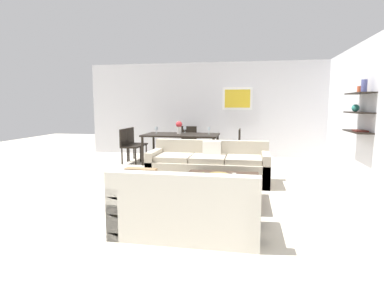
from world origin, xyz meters
TOP-DOWN VIEW (x-y plane):
  - ground_plane at (0.00, 0.00)m, footprint 18.00×18.00m
  - back_wall_unit at (0.30, 3.53)m, footprint 8.40×0.09m
  - right_wall_shelf_unit at (3.03, 0.60)m, footprint 0.34×8.20m
  - sofa_beige at (0.14, 0.34)m, footprint 2.29×0.90m
  - loveseat_white at (0.20, -2.15)m, footprint 1.65×0.90m
  - coffee_table at (0.49, -0.93)m, footprint 1.15×1.09m
  - decorative_bowl at (0.45, -0.93)m, footprint 0.31×0.31m
  - candle_jar at (0.68, -0.82)m, footprint 0.07×0.07m
  - apple_on_coffee_table at (0.22, -0.91)m, footprint 0.07×0.07m
  - dining_table at (-0.80, 2.13)m, footprint 1.88×1.03m
  - dining_chair_head at (-0.80, 3.05)m, footprint 0.44×0.44m
  - dining_chair_right_far at (0.54, 2.36)m, footprint 0.44×0.44m
  - dining_chair_left_far at (-2.15, 2.36)m, footprint 0.44×0.44m
  - dining_chair_left_near at (-2.15, 1.90)m, footprint 0.44×0.44m
  - wine_glass_right_far at (-0.11, 2.25)m, footprint 0.07×0.07m
  - wine_glass_head at (-0.80, 2.58)m, footprint 0.08×0.08m
  - wine_glass_left_far at (-1.50, 2.25)m, footprint 0.08×0.08m
  - centerpiece_vase at (-0.87, 2.16)m, footprint 0.16×0.16m

SIDE VIEW (x-z plane):
  - ground_plane at x=0.00m, z-range 0.00..0.00m
  - coffee_table at x=0.49m, z-range 0.00..0.38m
  - sofa_beige at x=0.14m, z-range -0.10..0.68m
  - loveseat_white at x=0.20m, z-range -0.10..0.68m
  - candle_jar at x=0.68m, z-range 0.38..0.44m
  - apple_on_coffee_table at x=0.22m, z-range 0.38..0.45m
  - decorative_bowl at x=0.45m, z-range 0.38..0.45m
  - dining_chair_head at x=-0.80m, z-range 0.06..0.94m
  - dining_chair_right_far at x=0.54m, z-range 0.06..0.94m
  - dining_chair_left_far at x=-2.15m, z-range 0.06..0.94m
  - dining_chair_left_near at x=-2.15m, z-range 0.06..0.94m
  - dining_table at x=-0.80m, z-range 0.31..1.06m
  - wine_glass_head at x=-0.80m, z-range 0.79..0.95m
  - wine_glass_left_far at x=-1.50m, z-range 0.79..0.96m
  - wine_glass_right_far at x=-0.11m, z-range 0.79..0.97m
  - centerpiece_vase at x=-0.87m, z-range 0.78..1.10m
  - right_wall_shelf_unit at x=3.03m, z-range 0.00..2.70m
  - back_wall_unit at x=0.30m, z-range 0.00..2.70m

